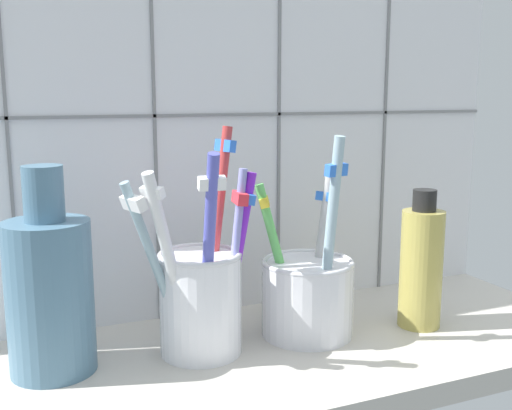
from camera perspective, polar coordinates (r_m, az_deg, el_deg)
counter_slab at (r=54.87cm, az=0.76°, el=-14.33°), size 64.00×22.00×2.00cm
tile_wall_back at (r=60.99cm, az=-3.80°, el=9.03°), size 64.00×2.20×45.00cm
toothbrush_cup_left at (r=52.26cm, az=-5.15°, el=-8.22°), size 11.59×9.02×19.25cm
toothbrush_cup_right at (r=56.60cm, az=4.85°, el=-8.09°), size 8.86×8.43×18.51cm
ceramic_vase at (r=51.05cm, az=-18.68°, el=-7.56°), size 6.73×6.73×16.57cm
soap_bottle at (r=59.93cm, az=15.16°, el=-5.47°), size 3.99×3.99×13.18cm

